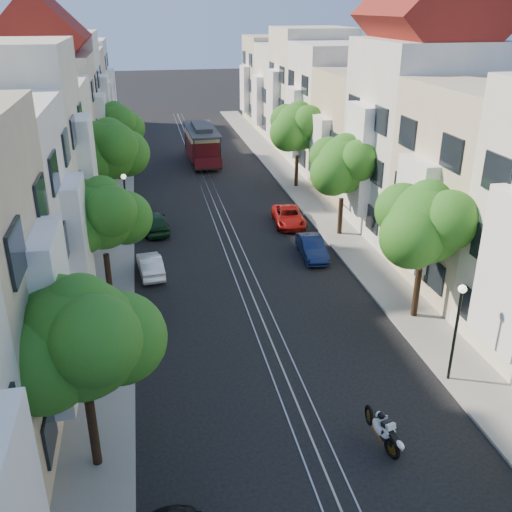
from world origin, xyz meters
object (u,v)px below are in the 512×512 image
tree_e_d (299,128)px  parked_car_e_far (288,216)px  tree_w_c (110,151)px  tree_w_d (115,126)px  tree_e_b (426,225)px  parked_car_e_mid (312,248)px  lamp_west (125,196)px  sportbike_rider (383,429)px  lamp_east (458,319)px  tree_e_c (345,166)px  parked_car_w_far (154,222)px  tree_w_a (82,342)px  parked_car_w_mid (150,265)px  cable_car (202,142)px  tree_w_b (103,217)px

tree_e_d → parked_car_e_far: bearing=-108.7°
tree_w_c → tree_w_d: bearing=90.0°
parked_car_e_far → tree_e_d: bearing=76.8°
tree_e_b → parked_car_e_mid: 9.36m
lamp_west → sportbike_rider: bearing=-67.8°
lamp_east → sportbike_rider: (-4.07, -2.95, -2.13)m
tree_e_c → parked_car_w_far: bearing=165.8°
tree_w_d → parked_car_e_mid: bearing=-58.9°
tree_w_d → lamp_west: 14.11m
tree_e_d → tree_w_a: bearing=-116.4°
tree_w_c → lamp_east: bearing=-57.4°
parked_car_e_far → parked_car_w_mid: parked_car_e_far is taller
tree_e_b → tree_e_d: 22.00m
tree_w_a → parked_car_e_far: bearing=60.7°
tree_e_d → cable_car: 12.15m
tree_e_d → tree_w_a: size_ratio=1.02×
tree_w_c → parked_car_e_mid: 14.78m
tree_e_b → parked_car_w_mid: bearing=149.3°
tree_w_d → cable_car: bearing=31.4°
tree_e_b → sportbike_rider: size_ratio=3.40×
tree_w_c → parked_car_e_far: size_ratio=1.70×
lamp_west → cable_car: lamp_west is taller
tree_w_a → parked_car_w_far: size_ratio=1.65×
tree_w_d → parked_car_w_mid: 20.17m
lamp_west → parked_car_w_mid: bearing=-78.0°
tree_w_b → lamp_east: size_ratio=1.51×
tree_w_d → parked_car_e_mid: tree_w_d is taller
cable_car → parked_car_e_far: cable_car is taller
tree_e_b → parked_car_w_far: tree_e_b is taller
lamp_west → cable_car: bearing=70.0°
tree_e_b → parked_car_e_far: size_ratio=1.60×
lamp_west → parked_car_w_far: (1.66, 0.98, -2.16)m
tree_e_d → cable_car: size_ratio=0.80×
tree_w_a → tree_w_b: 12.00m
lamp_west → parked_car_e_far: bearing=2.9°
lamp_east → parked_car_w_mid: size_ratio=1.19×
tree_w_b → parked_car_e_mid: bearing=14.1°
tree_e_c → tree_w_b: bearing=-157.4°
tree_w_b → sportbike_rider: 16.39m
tree_e_d → tree_w_a: (-14.40, -29.00, -0.13)m
parked_car_e_far → parked_car_w_mid: size_ratio=1.20×
tree_e_b → sportbike_rider: tree_e_b is taller
tree_w_b → tree_w_d: tree_w_d is taller
tree_w_a → parked_car_w_mid: size_ratio=1.92×
tree_w_a → tree_e_c: bearing=51.3°
tree_w_c → parked_car_w_mid: bearing=-76.7°
lamp_west → cable_car: (6.80, 18.64, -0.90)m
tree_e_b → tree_e_d: size_ratio=0.98×
tree_w_a → tree_e_d: bearing=63.6°
tree_e_d → tree_w_b: size_ratio=1.09×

